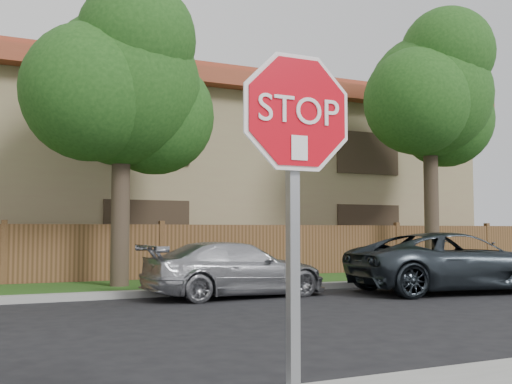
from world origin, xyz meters
name	(u,v)px	position (x,y,z in m)	size (l,w,h in m)	color
far_curb	(8,300)	(0.00, 8.15, 0.07)	(70.00, 0.30, 0.15)	gray
grass_strip	(5,293)	(0.00, 9.80, 0.06)	(70.00, 3.00, 0.12)	#1E4714
fence	(3,256)	(0.00, 11.40, 0.80)	(70.00, 0.12, 1.60)	#4C321A
apartment_building	(0,168)	(0.00, 17.00, 3.53)	(35.20, 9.20, 7.20)	#937C5B
tree_mid	(124,87)	(2.52, 9.57, 4.87)	(4.80, 3.90, 7.35)	#382B21
tree_right	(433,96)	(12.02, 9.57, 5.57)	(4.80, 3.90, 8.20)	#382B21
stop_sign	(296,165)	(1.19, -1.48, 1.83)	(1.01, 0.13, 2.55)	gray
sedan_right	(236,269)	(4.52, 7.38, 0.59)	(1.66, 4.09, 1.19)	#A6A7AD
sedan_far_right	(454,262)	(9.57, 6.17, 0.70)	(2.31, 5.00, 1.39)	#2E363D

